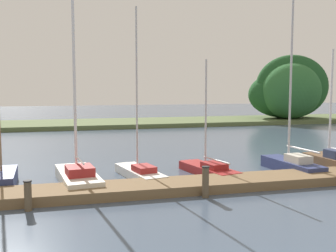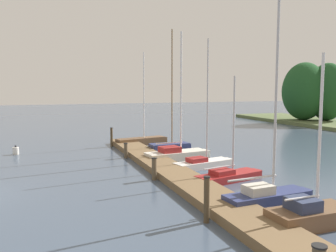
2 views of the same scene
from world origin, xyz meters
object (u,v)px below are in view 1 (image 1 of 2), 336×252
Objects in this scene: sailboat_6 at (331,160)px; sailboat_3 at (139,171)px; mooring_piling_1 at (28,195)px; sailboat_1 at (1,175)px; mooring_piling_2 at (205,182)px; sailboat_2 at (77,175)px; sailboat_5 at (291,162)px; sailboat_4 at (207,168)px.

sailboat_3 is at bearing 85.70° from sailboat_6.
sailboat_1 is at bearing 110.05° from mooring_piling_1.
sailboat_2 is at bearing 145.37° from mooring_piling_2.
sailboat_2 is 8.16× the size of mooring_piling_1.
sailboat_2 is 0.93× the size of sailboat_5.
mooring_piling_1 is (-13.17, -3.07, 0.09)m from sailboat_6.
sailboat_5 is (6.86, -0.57, 0.14)m from sailboat_3.
sailboat_5 is at bearing 91.60° from sailboat_6.
sailboat_4 is (3.04, -0.09, -0.04)m from sailboat_3.
sailboat_2 is at bearing 85.64° from sailboat_5.
sailboat_1 is at bearing 76.23° from sailboat_4.
sailboat_1 is 5.41m from sailboat_3.
sailboat_2 reaches higher than sailboat_4.
sailboat_2 is at bearing 89.15° from sailboat_6.
sailboat_1 is 2.92m from sailboat_2.
sailboat_2 reaches higher than mooring_piling_2.
sailboat_6 is (2.19, 0.12, -0.04)m from sailboat_5.
mooring_piling_2 is at bearing 0.14° from mooring_piling_1.
mooring_piling_2 is at bearing 111.16° from sailboat_6.
sailboat_6 reaches higher than mooring_piling_1.
mooring_piling_1 is at bearing -163.05° from sailboat_1.
sailboat_3 is at bearing 80.89° from sailboat_5.
sailboat_4 is 0.60× the size of sailboat_5.
sailboat_1 is at bearing 71.05° from sailboat_2.
sailboat_5 is 7.66× the size of mooring_piling_2.
sailboat_1 reaches higher than sailboat_2.
sailboat_2 is at bearing -104.66° from sailboat_1.
sailboat_4 is 0.90× the size of sailboat_6.
sailboat_1 is at bearing 153.66° from mooring_piling_2.
sailboat_1 is 1.51× the size of sailboat_6.
sailboat_1 is 12.28m from sailboat_5.
sailboat_4 is 6.02m from sailboat_6.
mooring_piling_2 reaches higher than mooring_piling_1.
sailboat_5 is 1.51× the size of sailboat_6.
sailboat_2 is at bearing 61.99° from mooring_piling_1.
mooring_piling_1 is (-10.98, -2.95, 0.04)m from sailboat_5.
sailboat_2 reaches higher than mooring_piling_1.
sailboat_4 is at bearing -92.46° from sailboat_2.
sailboat_4 is 5.24× the size of mooring_piling_1.
sailboat_5 is 2.19m from sailboat_6.
mooring_piling_2 is (5.82, 0.01, 0.07)m from mooring_piling_1.
sailboat_6 is at bearing -105.37° from sailboat_3.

